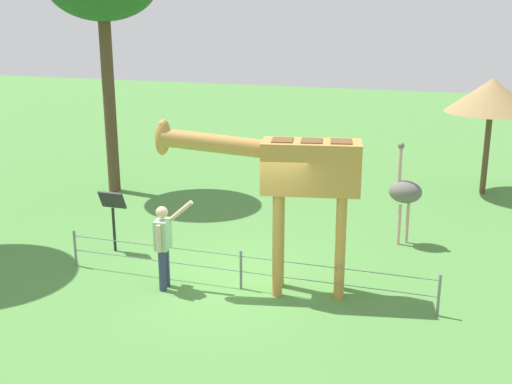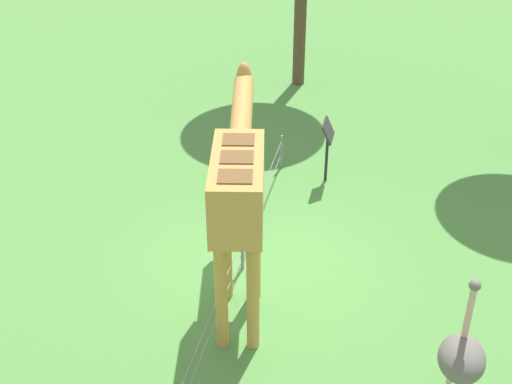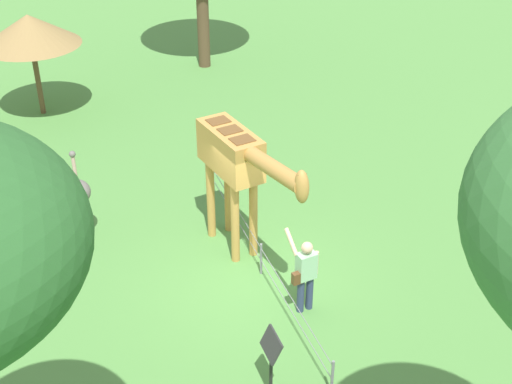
{
  "view_description": "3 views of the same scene",
  "coord_description": "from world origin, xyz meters",
  "px_view_note": "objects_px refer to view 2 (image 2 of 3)",
  "views": [
    {
      "loc": [
        -3.63,
        10.49,
        5.01
      ],
      "look_at": [
        -0.28,
        0.21,
        1.87
      ],
      "focal_mm": 45.07,
      "sensor_mm": 36.0,
      "label": 1
    },
    {
      "loc": [
        -8.95,
        -1.98,
        7.19
      ],
      "look_at": [
        -0.21,
        -0.05,
        1.67
      ],
      "focal_mm": 48.81,
      "sensor_mm": 36.0,
      "label": 2
    },
    {
      "loc": [
        10.98,
        -3.74,
        9.03
      ],
      "look_at": [
        0.02,
        0.11,
        2.02
      ],
      "focal_mm": 49.25,
      "sensor_mm": 36.0,
      "label": 3
    }
  ],
  "objects_px": {
    "visitor": "(237,180)",
    "info_sign": "(328,139)",
    "giraffe": "(238,186)",
    "ostrich": "(462,359)"
  },
  "relations": [
    {
      "from": "giraffe",
      "to": "visitor",
      "type": "bearing_deg",
      "value": 14.62
    },
    {
      "from": "visitor",
      "to": "info_sign",
      "type": "height_order",
      "value": "visitor"
    },
    {
      "from": "visitor",
      "to": "info_sign",
      "type": "xyz_separation_m",
      "value": [
        1.84,
        -1.37,
        0.05
      ]
    },
    {
      "from": "giraffe",
      "to": "info_sign",
      "type": "distance_m",
      "value": 4.36
    },
    {
      "from": "giraffe",
      "to": "ostrich",
      "type": "distance_m",
      "value": 3.67
    },
    {
      "from": "giraffe",
      "to": "visitor",
      "type": "height_order",
      "value": "giraffe"
    },
    {
      "from": "ostrich",
      "to": "info_sign",
      "type": "height_order",
      "value": "ostrich"
    },
    {
      "from": "ostrich",
      "to": "info_sign",
      "type": "distance_m",
      "value": 6.22
    },
    {
      "from": "ostrich",
      "to": "visitor",
      "type": "bearing_deg",
      "value": 43.39
    },
    {
      "from": "info_sign",
      "to": "ostrich",
      "type": "bearing_deg",
      "value": -157.91
    }
  ]
}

